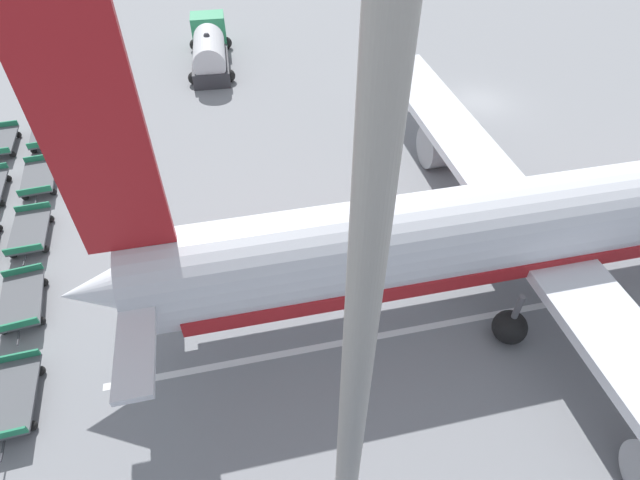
{
  "coord_description": "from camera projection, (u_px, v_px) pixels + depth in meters",
  "views": [
    {
      "loc": [
        28.29,
        -16.79,
        16.54
      ],
      "look_at": [
        12.5,
        -13.58,
        1.22
      ],
      "focal_mm": 28.0,
      "sensor_mm": 36.0,
      "label": 1
    }
  ],
  "objects": [
    {
      "name": "baggage_dolly_row_mid_a_col_d",
      "position": [
        22.0,
        301.0,
        20.65
      ],
      "size": [
        3.95,
        2.02,
        0.92
      ],
      "color": "#515459",
      "rests_on": "ground_plane"
    },
    {
      "name": "apron_light_mast",
      "position": [
        377.0,
        157.0,
        4.85
      ],
      "size": [
        2.0,
        0.7,
        23.25
      ],
      "color": "#ADA89E",
      "rests_on": "ground_plane"
    },
    {
      "name": "ground_plane",
      "position": [
        479.0,
        102.0,
        33.91
      ],
      "size": [
        500.0,
        500.0,
        0.0
      ],
      "primitive_type": "plane",
      "color": "gray"
    },
    {
      "name": "fuel_tanker_primary",
      "position": [
        210.0,
        51.0,
        36.94
      ],
      "size": [
        8.4,
        3.54,
        2.99
      ],
      "color": "#2D8C5B",
      "rests_on": "ground_plane"
    },
    {
      "name": "baggage_dolly_row_mid_a_col_e",
      "position": [
        12.0,
        398.0,
        17.48
      ],
      "size": [
        3.92,
        1.88,
        0.92
      ],
      "color": "#515459",
      "rests_on": "ground_plane"
    },
    {
      "name": "stand_guidance_stripe",
      "position": [
        371.0,
        337.0,
        19.9
      ],
      "size": [
        0.64,
        20.55,
        0.01
      ],
      "color": "white",
      "rests_on": "ground_plane"
    },
    {
      "name": "baggage_dolly_row_mid_a_col_a",
      "position": [
        46.0,
        134.0,
        29.98
      ],
      "size": [
        3.94,
        1.97,
        0.92
      ],
      "color": "#515459",
      "rests_on": "ground_plane"
    },
    {
      "name": "baggage_dolly_row_mid_a_col_b",
      "position": [
        39.0,
        178.0,
        26.83
      ],
      "size": [
        3.94,
        1.96,
        0.92
      ],
      "color": "#515459",
      "rests_on": "ground_plane"
    },
    {
      "name": "airplane",
      "position": [
        559.0,
        222.0,
        20.05
      ],
      "size": [
        34.72,
        38.64,
        13.75
      ],
      "color": "silver",
      "rests_on": "ground_plane"
    },
    {
      "name": "baggage_dolly_row_mid_a_col_c",
      "position": [
        30.0,
        231.0,
        23.72
      ],
      "size": [
        3.92,
        1.88,
        0.92
      ],
      "color": "#515459",
      "rests_on": "ground_plane"
    },
    {
      "name": "baggage_dolly_row_near_col_a",
      "position": [
        1.0,
        142.0,
        29.41
      ],
      "size": [
        3.93,
        1.9,
        0.92
      ],
      "color": "#515459",
      "rests_on": "ground_plane"
    }
  ]
}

